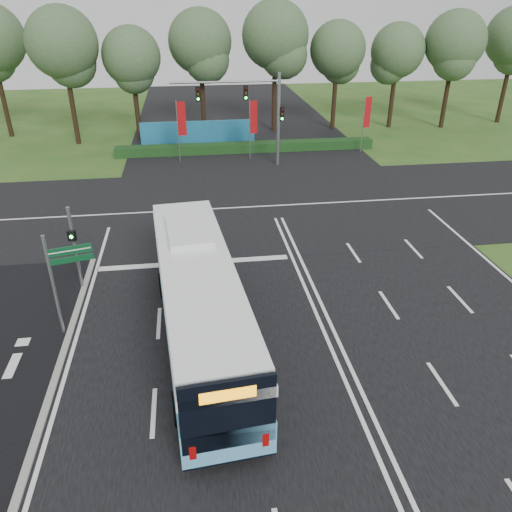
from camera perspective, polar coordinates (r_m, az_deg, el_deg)
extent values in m
plane|color=#29541C|center=(21.65, 6.75, -6.32)|extent=(120.00, 120.00, 0.00)
cube|color=black|center=(21.64, 6.75, -6.27)|extent=(20.00, 120.00, 0.04)
cube|color=black|center=(32.04, 1.60, 5.71)|extent=(120.00, 14.00, 0.05)
cube|color=gray|center=(19.37, -21.99, -13.01)|extent=(0.25, 18.00, 0.12)
cube|color=#5DAAD7|center=(19.35, -6.40, -6.81)|extent=(3.78, 12.97, 1.17)
cube|color=black|center=(19.66, -6.32, -8.08)|extent=(3.75, 12.90, 0.32)
cube|color=black|center=(18.77, -6.57, -4.13)|extent=(3.66, 12.77, 1.01)
cube|color=white|center=(18.44, -6.68, -2.44)|extent=(3.78, 12.97, 0.37)
cube|color=white|center=(18.26, -6.74, -1.43)|extent=(3.68, 12.46, 0.37)
cube|color=white|center=(20.49, -7.69, 2.91)|extent=(1.98, 3.33, 0.27)
cube|color=black|center=(13.79, -3.18, -17.67)|extent=(2.58, 0.35, 2.34)
cube|color=orange|center=(13.24, -3.24, -15.53)|extent=(1.49, 0.19, 0.37)
cylinder|color=black|center=(22.67, -10.62, -3.27)|extent=(0.39, 1.13, 1.11)
cylinder|color=black|center=(22.83, -4.35, -2.59)|extent=(0.39, 1.13, 1.11)
cylinder|color=black|center=(16.53, -8.94, -16.82)|extent=(0.39, 1.13, 1.11)
cylinder|color=black|center=(16.75, -0.07, -15.67)|extent=(0.39, 1.13, 1.11)
cylinder|color=gray|center=(23.56, -19.94, 0.73)|extent=(0.16, 0.16, 4.02)
cube|color=black|center=(23.09, -20.31, 2.18)|extent=(0.37, 0.31, 0.46)
sphere|color=#19F233|center=(23.00, -20.35, 2.07)|extent=(0.16, 0.16, 0.16)
cylinder|color=gray|center=(20.56, -22.11, -3.27)|extent=(0.13, 0.13, 4.33)
cube|color=#0B3F1F|center=(19.89, -20.52, 0.61)|extent=(1.59, 0.44, 0.32)
cube|color=#0B3F1F|center=(20.06, -20.34, -0.36)|extent=(1.59, 0.44, 0.24)
cube|color=white|center=(19.86, -20.54, 0.56)|extent=(1.48, 0.37, 0.04)
cylinder|color=gray|center=(40.79, -8.90, 13.82)|extent=(0.08, 0.08, 4.87)
cube|color=#9F0D11|center=(40.52, -8.49, 15.25)|extent=(0.65, 0.11, 2.60)
cylinder|color=gray|center=(41.07, -0.71, 14.16)|extent=(0.07, 0.07, 4.77)
cube|color=#9F0D11|center=(41.00, -0.27, 15.58)|extent=(0.61, 0.26, 2.54)
cylinder|color=gray|center=(44.11, 12.13, 14.47)|extent=(0.07, 0.07, 4.67)
cube|color=#9F0D11|center=(44.11, 12.63, 15.73)|extent=(0.60, 0.23, 2.49)
cylinder|color=gray|center=(39.36, 2.58, 15.20)|extent=(0.24, 0.24, 7.00)
cylinder|color=gray|center=(38.31, -3.57, 19.25)|extent=(8.00, 0.16, 0.16)
cube|color=black|center=(38.58, -1.19, 18.15)|extent=(0.32, 0.28, 1.05)
cube|color=black|center=(38.34, -6.66, 17.92)|extent=(0.32, 0.28, 1.05)
cube|color=black|center=(39.29, 2.97, 15.92)|extent=(0.32, 0.28, 1.05)
cube|color=#153613|center=(43.66, -1.10, 12.30)|extent=(22.00, 1.20, 0.80)
cube|color=#1B6792|center=(45.63, -6.63, 13.72)|extent=(10.00, 0.30, 2.20)
cylinder|color=black|center=(53.45, -27.05, 16.37)|extent=(0.44, 0.44, 8.17)
cylinder|color=black|center=(48.30, -20.36, 16.58)|extent=(0.44, 0.44, 8.03)
sphere|color=#344F2E|center=(47.76, -21.29, 21.76)|extent=(5.92, 5.92, 5.92)
cylinder|color=black|center=(48.38, -13.54, 16.81)|extent=(0.44, 0.44, 6.89)
sphere|color=#344F2E|center=(47.85, -14.08, 21.27)|extent=(5.07, 5.07, 5.07)
cylinder|color=black|center=(49.92, -6.14, 18.25)|extent=(0.44, 0.44, 7.81)
sphere|color=#344F2E|center=(49.39, -6.42, 23.19)|extent=(5.76, 5.76, 5.76)
cylinder|color=black|center=(50.13, 2.11, 18.70)|extent=(0.44, 0.44, 8.30)
sphere|color=#344F2E|center=(49.61, 2.21, 23.94)|extent=(6.11, 6.11, 6.11)
cylinder|color=black|center=(51.64, 8.98, 17.98)|extent=(0.44, 0.44, 7.07)
sphere|color=#344F2E|center=(51.14, 9.32, 22.29)|extent=(5.21, 5.21, 5.21)
cylinder|color=black|center=(53.66, 15.36, 17.65)|extent=(0.44, 0.44, 6.91)
sphere|color=#344F2E|center=(53.18, 15.91, 21.68)|extent=(5.09, 5.09, 5.09)
cylinder|color=black|center=(55.02, 21.02, 17.49)|extent=(0.44, 0.44, 7.68)
sphere|color=#344F2E|center=(54.54, 21.83, 21.83)|extent=(5.66, 5.66, 5.66)
cylinder|color=black|center=(59.67, 26.62, 17.25)|extent=(0.44, 0.44, 7.91)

